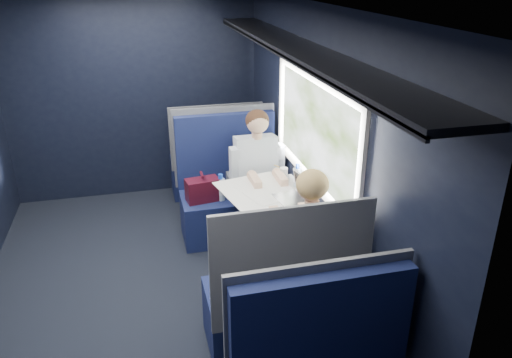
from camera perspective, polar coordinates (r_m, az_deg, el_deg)
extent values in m
cube|color=black|center=(4.43, -11.64, -12.55)|extent=(2.80, 4.20, 0.01)
cube|color=black|center=(4.14, 7.42, 3.28)|extent=(0.10, 4.20, 2.30)
cube|color=black|center=(5.93, -13.79, 9.01)|extent=(2.80, 0.10, 2.30)
cube|color=silver|center=(3.95, 6.88, 11.32)|extent=(0.03, 1.84, 0.07)
cube|color=silver|center=(4.21, 6.32, -0.06)|extent=(0.03, 1.84, 0.07)
cube|color=silver|center=(3.30, 11.88, 0.75)|extent=(0.03, 0.07, 0.78)
cube|color=silver|center=(4.86, 2.96, 8.61)|extent=(0.03, 0.07, 0.78)
cube|color=black|center=(3.85, 4.78, 14.66)|extent=(0.36, 4.10, 0.04)
cube|color=black|center=(3.81, 2.26, 14.30)|extent=(0.02, 4.10, 0.03)
cube|color=red|center=(3.92, 7.04, 13.39)|extent=(0.01, 0.10, 0.12)
cylinder|color=#54565E|center=(4.33, -0.26, -7.33)|extent=(0.08, 0.08, 0.70)
cube|color=silver|center=(4.19, 2.12, -2.67)|extent=(0.62, 1.00, 0.04)
cube|color=#0C1238|center=(5.05, -2.71, -4.18)|extent=(1.00, 0.50, 0.45)
cube|color=#0C1238|center=(5.07, -3.52, 3.38)|extent=(1.00, 0.10, 0.75)
cube|color=#54565E|center=(5.12, -3.64, 3.84)|extent=(1.04, 0.03, 0.82)
cube|color=#54565E|center=(4.86, -2.67, -1.05)|extent=(0.06, 0.40, 0.20)
cube|color=#440E1D|center=(4.82, -6.13, -1.24)|extent=(0.34, 0.21, 0.22)
cylinder|color=#440E1D|center=(4.76, -6.21, 0.48)|extent=(0.05, 0.13, 0.03)
cylinder|color=silver|center=(4.82, -4.04, -1.18)|extent=(0.08, 0.08, 0.22)
cylinder|color=blue|center=(4.76, -4.08, 0.28)|extent=(0.04, 0.04, 0.05)
cube|color=#0C1238|center=(3.77, 2.22, -14.93)|extent=(1.00, 0.50, 0.45)
cube|color=#0C1238|center=(3.19, 3.91, -9.71)|extent=(1.00, 0.10, 0.75)
cube|color=#54565E|center=(3.13, 4.23, -9.86)|extent=(1.04, 0.03, 0.82)
cube|color=#54565E|center=(3.62, 2.08, -10.42)|extent=(0.06, 0.40, 0.20)
cube|color=#0C1238|center=(6.03, -4.81, 0.56)|extent=(1.00, 0.40, 0.45)
cube|color=#0C1238|center=(5.61, -4.59, 4.85)|extent=(1.00, 0.10, 0.66)
cube|color=#54565E|center=(5.55, -4.50, 4.87)|extent=(1.04, 0.03, 0.72)
cube|color=#0C1238|center=(2.79, 7.51, -16.56)|extent=(1.00, 0.10, 0.66)
cube|color=#54565E|center=(2.82, 7.12, -15.56)|extent=(1.04, 0.03, 0.72)
cube|color=black|center=(4.84, 0.46, -1.40)|extent=(0.36, 0.44, 0.16)
cube|color=black|center=(4.81, 1.04, -5.67)|extent=(0.32, 0.12, 0.45)
cube|color=silver|center=(4.88, 0.00, 2.03)|extent=(0.40, 0.29, 0.53)
cylinder|color=#D8A88C|center=(4.75, 0.11, 5.01)|extent=(0.10, 0.10, 0.06)
sphere|color=#D8A88C|center=(4.69, 0.17, 6.49)|extent=(0.21, 0.21, 0.21)
sphere|color=#382114|center=(4.70, 0.13, 6.72)|extent=(0.22, 0.22, 0.22)
cube|color=silver|center=(4.80, -2.44, 1.63)|extent=(0.09, 0.12, 0.34)
cube|color=silver|center=(4.90, 2.61, 2.10)|extent=(0.09, 0.12, 0.34)
cube|color=black|center=(3.77, 5.40, -9.38)|extent=(0.36, 0.44, 0.16)
cube|color=black|center=(4.09, 4.30, -11.50)|extent=(0.32, 0.12, 0.45)
cube|color=black|center=(3.51, 6.41, -7.31)|extent=(0.40, 0.29, 0.53)
cylinder|color=#D8A88C|center=(3.41, 6.39, -2.93)|extent=(0.10, 0.10, 0.06)
sphere|color=#D8A88C|center=(3.37, 6.38, -0.72)|extent=(0.21, 0.21, 0.21)
sphere|color=tan|center=(3.35, 6.48, -0.59)|extent=(0.22, 0.22, 0.22)
cube|color=black|center=(3.48, 2.75, -7.47)|extent=(0.09, 0.12, 0.34)
cube|color=black|center=(3.61, 9.49, -6.51)|extent=(0.09, 0.12, 0.34)
cube|color=tan|center=(3.40, 6.85, -6.07)|extent=(0.26, 0.07, 0.36)
cube|color=white|center=(4.26, 0.79, -1.84)|extent=(0.76, 0.97, 0.01)
cube|color=silver|center=(4.19, 3.99, -2.33)|extent=(0.27, 0.33, 0.01)
cube|color=silver|center=(4.17, 5.45, -0.73)|extent=(0.06, 0.30, 0.21)
cube|color=black|center=(4.17, 5.37, -0.74)|extent=(0.04, 0.26, 0.17)
cylinder|color=silver|center=(4.41, 4.73, 0.18)|extent=(0.06, 0.06, 0.17)
cylinder|color=blue|center=(4.37, 4.78, 1.47)|extent=(0.03, 0.03, 0.04)
cylinder|color=white|center=(4.60, 3.20, 0.72)|extent=(0.07, 0.07, 0.09)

